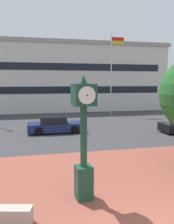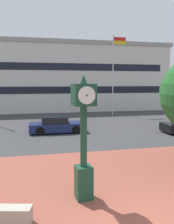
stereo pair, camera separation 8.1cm
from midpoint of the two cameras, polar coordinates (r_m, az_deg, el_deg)
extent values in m
cube|color=brown|center=(8.29, 8.99, -21.07)|extent=(44.00, 12.07, 0.01)
cube|color=#19422D|center=(8.39, -0.51, -16.37)|extent=(0.58, 0.58, 1.13)
cylinder|color=#19422D|center=(7.90, -0.52, -5.80)|extent=(0.23, 0.23, 2.03)
cube|color=#19422D|center=(7.71, -0.54, 4.13)|extent=(0.75, 0.75, 0.70)
cylinder|color=white|center=(8.06, -1.26, 4.26)|extent=(0.55, 0.07, 0.55)
sphere|color=black|center=(8.08, -1.30, 4.27)|extent=(0.05, 0.05, 0.05)
cylinder|color=white|center=(7.36, 0.26, 4.00)|extent=(0.55, 0.07, 0.55)
sphere|color=black|center=(7.34, 0.31, 3.99)|extent=(0.05, 0.05, 0.05)
cone|color=#19422D|center=(7.70, -0.54, 7.79)|extent=(0.24, 0.24, 0.29)
cylinder|color=black|center=(20.47, 19.05, -3.40)|extent=(0.64, 0.23, 0.64)
cube|color=navy|center=(18.92, -6.90, -3.53)|extent=(4.36, 1.81, 0.64)
cube|color=black|center=(18.81, -7.58, -1.87)|extent=(2.02, 1.52, 0.56)
cylinder|color=black|center=(19.87, -3.20, -3.33)|extent=(0.64, 0.23, 0.64)
cylinder|color=black|center=(18.31, -2.50, -4.22)|extent=(0.64, 0.23, 0.64)
cylinder|color=black|center=(19.68, -10.98, -3.56)|extent=(0.64, 0.23, 0.64)
cylinder|color=black|center=(18.11, -10.95, -4.48)|extent=(0.64, 0.23, 0.64)
cylinder|color=silver|center=(28.82, 6.26, 8.50)|extent=(0.12, 0.12, 9.29)
sphere|color=gold|center=(29.33, 6.39, 17.73)|extent=(0.14, 0.14, 0.14)
cube|color=red|center=(29.51, 7.90, 16.82)|extent=(1.46, 0.02, 0.41)
cube|color=gold|center=(29.44, 7.88, 16.04)|extent=(1.46, 0.02, 0.41)
cube|color=beige|center=(37.33, -6.40, 7.78)|extent=(29.35, 12.92, 8.80)
cube|color=gray|center=(37.68, -6.50, 14.87)|extent=(29.93, 13.18, 0.50)
cube|color=black|center=(30.90, -5.08, 5.24)|extent=(26.41, 0.04, 0.90)
cube|color=black|center=(30.95, -5.14, 10.67)|extent=(26.41, 0.04, 0.90)
camera|label=1|loc=(0.04, -89.71, 0.04)|focal=38.44mm
camera|label=2|loc=(0.04, 90.29, -0.04)|focal=38.44mm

